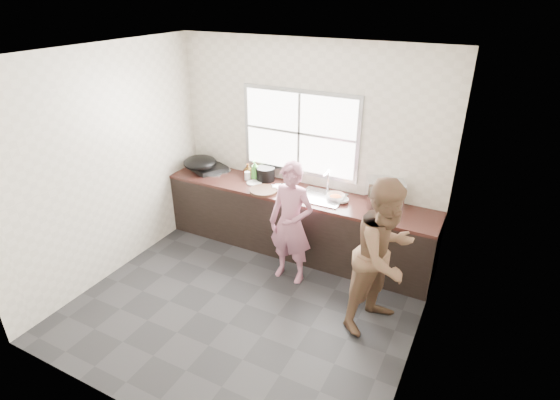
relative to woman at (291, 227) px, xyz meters
The scene contains 30 objects.
floor 1.02m from the woman, 107.09° to the right, with size 3.60×3.20×0.01m, color #272729.
ceiling 2.14m from the woman, 107.09° to the right, with size 3.60×3.20×0.01m, color silver.
wall_back 1.13m from the woman, 103.57° to the left, with size 3.60×0.01×2.70m, color beige.
wall_left 2.24m from the woman, 160.76° to the right, with size 0.01×3.20×2.70m, color silver.
wall_right 1.86m from the woman, 23.96° to the right, with size 0.01×3.20×2.70m, color silver.
wall_front 2.41m from the woman, 95.37° to the right, with size 3.60×0.01×2.70m, color silver.
cabinet 0.69m from the woman, 110.38° to the left, with size 3.60×0.62×0.82m, color black.
countertop 0.64m from the woman, 110.38° to the left, with size 3.60×0.64×0.04m, color #341A15.
sink 0.62m from the woman, 77.18° to the left, with size 0.55×0.45×0.02m, color silver.
faucet 0.85m from the woman, 80.38° to the left, with size 0.02×0.02×0.30m, color silver.
window_frame 1.27m from the woman, 109.73° to the left, with size 1.60×0.05×1.10m, color #9EA0A5.
window_glazing 1.25m from the woman, 110.25° to the left, with size 1.50×0.01×1.00m, color white.
woman is the anchor object (origin of this frame).
person_side 1.21m from the woman, 13.79° to the right, with size 0.80×0.62×1.65m, color brown.
cutting_board 0.74m from the woman, 145.72° to the left, with size 0.36×0.36×0.04m, color black.
cleaver 0.77m from the woman, 128.16° to the left, with size 0.19×0.09×0.01m, color silver.
bowl_mince 0.68m from the woman, 122.91° to the left, with size 0.20×0.20×0.05m, color silver.
bowl_crabs 0.71m from the woman, 63.35° to the left, with size 0.18×0.18×0.06m, color white.
bowl_held 0.73m from the woman, 54.61° to the left, with size 0.20×0.20×0.06m, color white.
black_pot 1.09m from the woman, 135.21° to the left, with size 0.25×0.25×0.18m, color black.
plate_food 1.02m from the woman, 145.26° to the left, with size 0.20×0.20×0.02m, color silver.
bottle_green 1.17m from the woman, 141.73° to the left, with size 0.10×0.10×0.27m, color #3A8E2E.
bottle_brown_tall 1.29m from the woman, 143.76° to the left, with size 0.08×0.08×0.17m, color #523614.
bottle_brown_short 1.33m from the woman, 143.45° to the left, with size 0.12×0.12×0.16m, color #431810.
glass_jar 1.19m from the woman, 146.52° to the left, with size 0.08×0.08×0.11m, color white.
burner 1.79m from the woman, 157.42° to the left, with size 0.42×0.42×0.06m, color black.
wok 1.82m from the woman, 161.62° to the left, with size 0.46×0.46×0.17m, color black.
dish_rack 1.20m from the woman, 41.52° to the left, with size 0.43×0.30×0.32m, color silver.
pot_lid_left 1.62m from the woman, 158.44° to the left, with size 0.23×0.23×0.01m, color silver.
pot_lid_right 1.65m from the woman, 152.97° to the left, with size 0.25×0.25×0.01m, color #AEB1B4.
Camera 1 is at (2.13, -3.29, 3.22)m, focal length 28.00 mm.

